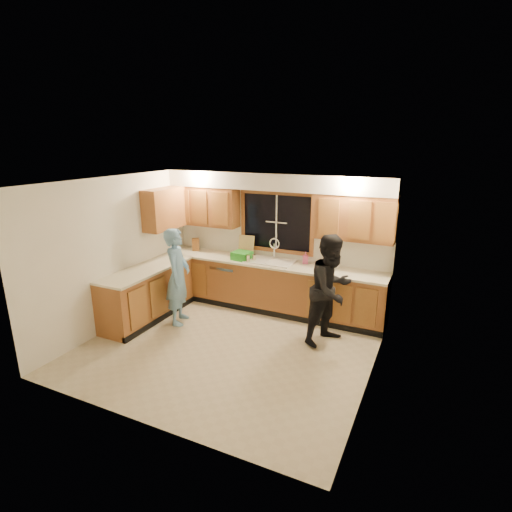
{
  "coord_description": "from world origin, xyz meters",
  "views": [
    {
      "loc": [
        2.71,
        -4.77,
        3.05
      ],
      "look_at": [
        0.17,
        0.65,
        1.3
      ],
      "focal_mm": 28.0,
      "sensor_mm": 36.0,
      "label": 1
    }
  ],
  "objects_px": {
    "dish_crate": "(242,256)",
    "bowl": "(332,267)",
    "stove": "(125,305)",
    "dishwasher": "(229,282)",
    "woman": "(331,290)",
    "sink": "(270,265)",
    "knife_block": "(196,244)",
    "man": "(178,276)",
    "soap_bottle": "(305,258)"
  },
  "relations": [
    {
      "from": "sink",
      "to": "knife_block",
      "type": "height_order",
      "value": "sink"
    },
    {
      "from": "stove",
      "to": "man",
      "type": "bearing_deg",
      "value": 47.17
    },
    {
      "from": "sink",
      "to": "dish_crate",
      "type": "distance_m",
      "value": 0.55
    },
    {
      "from": "dishwasher",
      "to": "man",
      "type": "xyz_separation_m",
      "value": [
        -0.34,
        -1.16,
        0.42
      ]
    },
    {
      "from": "sink",
      "to": "dishwasher",
      "type": "distance_m",
      "value": 0.96
    },
    {
      "from": "man",
      "to": "soap_bottle",
      "type": "height_order",
      "value": "man"
    },
    {
      "from": "sink",
      "to": "man",
      "type": "distance_m",
      "value": 1.67
    },
    {
      "from": "dishwasher",
      "to": "woman",
      "type": "height_order",
      "value": "woman"
    },
    {
      "from": "stove",
      "to": "woman",
      "type": "xyz_separation_m",
      "value": [
        3.14,
        1.07,
        0.41
      ]
    },
    {
      "from": "sink",
      "to": "soap_bottle",
      "type": "distance_m",
      "value": 0.66
    },
    {
      "from": "knife_block",
      "to": "sink",
      "type": "bearing_deg",
      "value": -32.23
    },
    {
      "from": "man",
      "to": "stove",
      "type": "bearing_deg",
      "value": 117.6
    },
    {
      "from": "stove",
      "to": "bowl",
      "type": "distance_m",
      "value": 3.52
    },
    {
      "from": "man",
      "to": "woman",
      "type": "height_order",
      "value": "woman"
    },
    {
      "from": "stove",
      "to": "dish_crate",
      "type": "height_order",
      "value": "dish_crate"
    },
    {
      "from": "stove",
      "to": "soap_bottle",
      "type": "height_order",
      "value": "soap_bottle"
    },
    {
      "from": "woman",
      "to": "bowl",
      "type": "relative_size",
      "value": 7.67
    },
    {
      "from": "dishwasher",
      "to": "woman",
      "type": "distance_m",
      "value": 2.35
    },
    {
      "from": "stove",
      "to": "knife_block",
      "type": "height_order",
      "value": "knife_block"
    },
    {
      "from": "stove",
      "to": "soap_bottle",
      "type": "bearing_deg",
      "value": 39.77
    },
    {
      "from": "bowl",
      "to": "stove",
      "type": "bearing_deg",
      "value": -147.05
    },
    {
      "from": "man",
      "to": "bowl",
      "type": "height_order",
      "value": "man"
    },
    {
      "from": "dishwasher",
      "to": "dish_crate",
      "type": "bearing_deg",
      "value": -13.15
    },
    {
      "from": "dishwasher",
      "to": "woman",
      "type": "xyz_separation_m",
      "value": [
        2.19,
        -0.74,
        0.45
      ]
    },
    {
      "from": "man",
      "to": "bowl",
      "type": "xyz_separation_m",
      "value": [
        2.32,
        1.24,
        0.12
      ]
    },
    {
      "from": "soap_bottle",
      "to": "bowl",
      "type": "bearing_deg",
      "value": -11.83
    },
    {
      "from": "dishwasher",
      "to": "bowl",
      "type": "bearing_deg",
      "value": 2.54
    },
    {
      "from": "dish_crate",
      "to": "sink",
      "type": "bearing_deg",
      "value": 9.63
    },
    {
      "from": "stove",
      "to": "woman",
      "type": "relative_size",
      "value": 0.52
    },
    {
      "from": "knife_block",
      "to": "soap_bottle",
      "type": "height_order",
      "value": "knife_block"
    },
    {
      "from": "woman",
      "to": "knife_block",
      "type": "relative_size",
      "value": 7.0
    },
    {
      "from": "dish_crate",
      "to": "bowl",
      "type": "height_order",
      "value": "dish_crate"
    },
    {
      "from": "sink",
      "to": "dish_crate",
      "type": "bearing_deg",
      "value": -170.37
    },
    {
      "from": "sink",
      "to": "soap_bottle",
      "type": "xyz_separation_m",
      "value": [
        0.61,
        0.18,
        0.16
      ]
    },
    {
      "from": "dishwasher",
      "to": "woman",
      "type": "bearing_deg",
      "value": -18.8
    },
    {
      "from": "knife_block",
      "to": "bowl",
      "type": "bearing_deg",
      "value": -29.47
    },
    {
      "from": "man",
      "to": "knife_block",
      "type": "xyz_separation_m",
      "value": [
        -0.46,
        1.26,
        0.21
      ]
    },
    {
      "from": "sink",
      "to": "man",
      "type": "bearing_deg",
      "value": -135.56
    },
    {
      "from": "woman",
      "to": "sink",
      "type": "bearing_deg",
      "value": 86.32
    },
    {
      "from": "bowl",
      "to": "woman",
      "type": "bearing_deg",
      "value": -75.94
    },
    {
      "from": "stove",
      "to": "man",
      "type": "distance_m",
      "value": 0.97
    },
    {
      "from": "bowl",
      "to": "dishwasher",
      "type": "bearing_deg",
      "value": -177.46
    },
    {
      "from": "stove",
      "to": "knife_block",
      "type": "bearing_deg",
      "value": 85.71
    },
    {
      "from": "dishwasher",
      "to": "dish_crate",
      "type": "distance_m",
      "value": 0.67
    },
    {
      "from": "woman",
      "to": "dish_crate",
      "type": "xyz_separation_m",
      "value": [
        -1.86,
        0.67,
        0.13
      ]
    },
    {
      "from": "sink",
      "to": "dish_crate",
      "type": "xyz_separation_m",
      "value": [
        -0.53,
        -0.09,
        0.13
      ]
    },
    {
      "from": "sink",
      "to": "man",
      "type": "height_order",
      "value": "man"
    },
    {
      "from": "dish_crate",
      "to": "bowl",
      "type": "distance_m",
      "value": 1.66
    },
    {
      "from": "man",
      "to": "dish_crate",
      "type": "xyz_separation_m",
      "value": [
        0.67,
        1.08,
        0.17
      ]
    },
    {
      "from": "man",
      "to": "dish_crate",
      "type": "bearing_deg",
      "value": -51.17
    }
  ]
}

